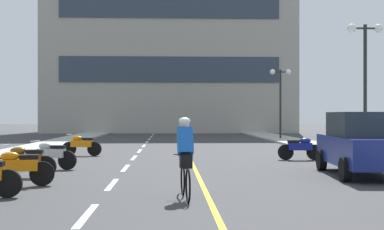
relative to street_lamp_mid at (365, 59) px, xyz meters
The scene contains 25 objects.
ground_plane 9.00m from the street_lamp_mid, 155.32° to the left, with size 140.00×140.00×0.00m, color #38383A.
curb_left 16.34m from the street_lamp_mid, 156.33° to the left, with size 2.40×72.00×0.12m, color #A8A8A3.
curb_right 7.48m from the street_lamp_mid, 91.20° to the left, with size 2.40×72.00×0.12m, color #A8A8A3.
lane_dash_1 15.43m from the street_lamp_mid, 128.74° to the right, with size 0.14×2.20×0.01m, color silver.
lane_dash_2 12.69m from the street_lamp_mid, 140.73° to the right, with size 0.14×2.20×0.01m, color silver.
lane_dash_3 10.77m from the street_lamp_mid, 158.74° to the right, with size 0.14×2.20×0.01m, color silver.
lane_dash_4 10.15m from the street_lamp_mid, behind, with size 0.14×2.20×0.01m, color silver.
lane_dash_5 11.04m from the street_lamp_mid, 154.91° to the left, with size 0.14×2.20×0.01m, color silver.
lane_dash_6 13.15m from the street_lamp_mid, 138.12° to the left, with size 0.14×2.20×0.01m, color silver.
lane_dash_7 16.00m from the street_lamp_mid, 127.04° to the left, with size 0.14×2.20×0.01m, color silver.
lane_dash_8 19.26m from the street_lamp_mid, 119.69° to the left, with size 0.14×2.20×0.01m, color silver.
lane_dash_9 22.75m from the street_lamp_mid, 114.62° to the left, with size 0.14×2.20×0.01m, color silver.
lane_dash_10 26.40m from the street_lamp_mid, 110.96° to the left, with size 0.14×2.20×0.01m, color silver.
lane_dash_11 30.13m from the street_lamp_mid, 108.21° to the left, with size 0.14×2.20×0.01m, color silver.
centre_line_yellow 10.32m from the street_lamp_mid, 138.04° to the left, with size 0.12×66.00×0.01m, color gold.
office_building 33.03m from the street_lamp_mid, 104.00° to the left, with size 24.12×8.45×19.70m.
street_lamp_mid is the anchor object (origin of this frame).
street_lamp_far 15.02m from the street_lamp_mid, 90.89° to the left, with size 1.46×0.36×4.75m.
parked_car_near 7.18m from the street_lamp_mid, 111.58° to the right, with size 2.15×4.31×1.82m.
motorcycle_4 14.46m from the street_lamp_mid, 145.51° to the right, with size 1.69×0.62×0.92m.
motorcycle_5 13.82m from the street_lamp_mid, 153.00° to the right, with size 1.70×0.60×0.92m.
motorcycle_6 12.82m from the street_lamp_mid, 161.17° to the right, with size 1.68×0.67×0.92m.
motorcycle_7 4.63m from the street_lamp_mid, 162.04° to the right, with size 1.70×0.60×0.92m.
motorcycle_8 12.22m from the street_lamp_mid, behind, with size 1.70×0.60×0.92m.
cyclist_rider 12.82m from the street_lamp_mid, 127.46° to the right, with size 0.42×1.77×1.71m.
Camera 1 is at (-0.56, -3.09, 1.75)m, focal length 48.83 mm.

